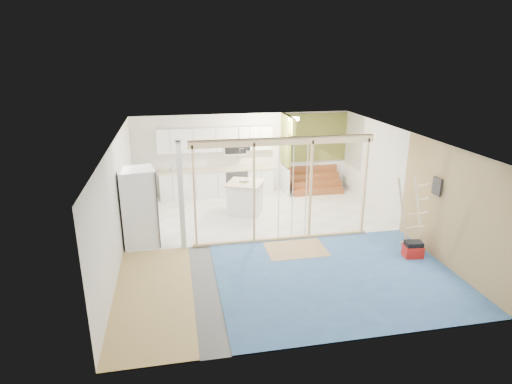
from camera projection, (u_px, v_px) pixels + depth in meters
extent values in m
cube|color=slate|center=(270.00, 241.00, 10.58)|extent=(7.00, 8.00, 0.01)
cube|color=white|center=(271.00, 137.00, 9.76)|extent=(7.00, 8.00, 0.01)
cube|color=white|center=(243.00, 154.00, 13.90)|extent=(7.00, 0.01, 2.60)
cube|color=white|center=(329.00, 273.00, 6.44)|extent=(7.00, 0.01, 2.60)
cube|color=white|center=(118.00, 201.00, 9.54)|extent=(0.01, 8.00, 2.60)
cube|color=white|center=(405.00, 183.00, 10.81)|extent=(0.01, 8.00, 2.60)
cube|color=white|center=(255.00, 212.00, 12.44)|extent=(7.00, 4.00, 0.02)
cube|color=teal|center=(338.00, 277.00, 8.89)|extent=(5.00, 4.00, 0.02)
cube|color=tan|center=(153.00, 295.00, 8.21)|extent=(1.50, 4.00, 0.02)
cube|color=tan|center=(296.00, 249.00, 10.10)|extent=(1.40, 1.00, 0.01)
cube|color=#E8BF8E|center=(284.00, 141.00, 9.85)|extent=(4.40, 0.09, 0.18)
cube|color=#E8BF8E|center=(282.00, 238.00, 10.62)|extent=(4.40, 0.09, 0.06)
cube|color=silver|center=(181.00, 197.00, 9.79)|extent=(0.12, 0.14, 2.60)
cube|color=#E8BF8E|center=(194.00, 196.00, 9.84)|extent=(0.04, 0.09, 2.40)
cube|color=#E8BF8E|center=(254.00, 192.00, 10.10)|extent=(0.05, 0.09, 2.40)
cube|color=#E8BF8E|center=(311.00, 189.00, 10.35)|extent=(0.04, 0.09, 2.40)
cube|color=#E8BF8E|center=(365.00, 186.00, 10.61)|extent=(0.04, 0.09, 2.40)
cylinder|color=silver|center=(279.00, 194.00, 10.20)|extent=(0.02, 0.02, 2.35)
cylinder|color=silver|center=(306.00, 192.00, 10.38)|extent=(0.02, 0.02, 2.35)
cylinder|color=silver|center=(293.00, 193.00, 10.30)|extent=(0.02, 0.02, 2.35)
cube|color=white|center=(217.00, 183.00, 13.73)|extent=(3.60, 0.60, 0.88)
cube|color=#BDB093|center=(217.00, 169.00, 13.58)|extent=(3.66, 0.64, 0.05)
cube|color=white|center=(142.00, 199.00, 12.28)|extent=(0.60, 1.60, 0.88)
cube|color=#BDB093|center=(140.00, 183.00, 12.14)|extent=(0.64, 1.64, 0.05)
cube|color=white|center=(216.00, 139.00, 13.39)|extent=(3.60, 0.34, 0.75)
cube|color=white|center=(235.00, 148.00, 13.56)|extent=(0.72, 0.38, 0.36)
cube|color=black|center=(236.00, 149.00, 13.38)|extent=(0.68, 0.02, 0.30)
cube|color=olive|center=(286.00, 140.00, 13.56)|extent=(0.10, 0.90, 1.60)
cube|color=white|center=(285.00, 180.00, 13.98)|extent=(0.10, 0.90, 0.90)
cube|color=olive|center=(292.00, 126.00, 12.73)|extent=(0.10, 0.50, 0.50)
cube|color=olive|center=(314.00, 137.00, 14.16)|extent=(2.20, 0.04, 1.60)
cube|color=white|center=(313.00, 175.00, 14.57)|extent=(2.20, 0.04, 0.90)
cube|color=brown|center=(318.00, 192.00, 13.96)|extent=(1.70, 0.26, 0.20)
cube|color=brown|center=(316.00, 184.00, 14.14)|extent=(1.70, 0.26, 0.20)
cube|color=brown|center=(314.00, 176.00, 14.32)|extent=(1.70, 0.26, 0.20)
cube|color=brown|center=(312.00, 168.00, 14.49)|extent=(1.70, 0.26, 0.20)
torus|color=black|center=(244.00, 145.00, 11.65)|extent=(0.52, 0.52, 0.02)
cylinder|color=black|center=(239.00, 136.00, 11.55)|extent=(0.01, 0.01, 0.50)
cylinder|color=black|center=(250.00, 135.00, 11.60)|extent=(0.01, 0.01, 0.50)
cylinder|color=#333338|center=(242.00, 151.00, 11.59)|extent=(0.14, 0.14, 0.14)
cylinder|color=#333338|center=(248.00, 148.00, 11.81)|extent=(0.12, 0.12, 0.12)
cube|color=tan|center=(454.00, 211.00, 8.94)|extent=(0.02, 4.00, 2.60)
cube|color=#333338|center=(437.00, 186.00, 9.38)|extent=(0.04, 0.30, 0.40)
cylinder|color=#FFEABF|center=(294.00, 119.00, 12.83)|extent=(0.32, 0.32, 0.08)
cube|color=white|center=(139.00, 208.00, 10.14)|extent=(0.94, 0.91, 1.89)
cube|color=#333338|center=(156.00, 206.00, 10.21)|extent=(0.14, 0.75, 1.85)
cube|color=white|center=(245.00, 199.00, 12.27)|extent=(1.14, 1.14, 0.87)
cube|color=#BDB093|center=(245.00, 183.00, 12.11)|extent=(1.27, 1.27, 0.05)
imported|color=silver|center=(245.00, 180.00, 12.16)|extent=(0.31, 0.31, 0.07)
imported|color=#B4B7C9|center=(173.00, 167.00, 13.19)|extent=(0.15, 0.15, 0.31)
imported|color=silver|center=(266.00, 164.00, 13.77)|extent=(0.09, 0.09, 0.17)
cube|color=#B81710|center=(413.00, 252.00, 9.71)|extent=(0.44, 0.35, 0.29)
cube|color=black|center=(414.00, 244.00, 9.65)|extent=(0.40, 0.31, 0.10)
cube|color=#D5B982|center=(403.00, 215.00, 9.75)|extent=(0.41, 0.19, 1.79)
cube|color=#D5B982|center=(419.00, 214.00, 9.82)|extent=(0.41, 0.19, 1.79)
cube|color=#D5B982|center=(410.00, 241.00, 10.00)|extent=(0.41, 0.19, 0.12)
cube|color=#D5B982|center=(414.00, 227.00, 9.90)|extent=(0.41, 0.19, 0.12)
cube|color=#D5B982|center=(419.00, 213.00, 9.81)|extent=(0.41, 0.19, 0.12)
cube|color=#D5B982|center=(424.00, 199.00, 9.71)|extent=(0.41, 0.19, 0.12)
cube|color=#D5B982|center=(428.00, 184.00, 9.62)|extent=(0.41, 0.19, 0.12)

